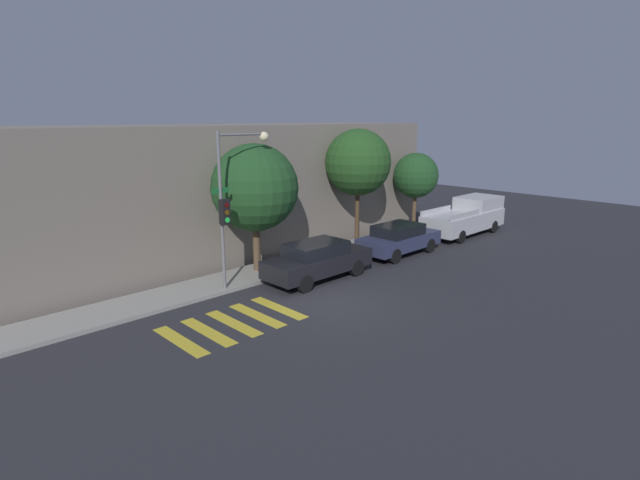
# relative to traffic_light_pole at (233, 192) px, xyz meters

# --- Properties ---
(ground_plane) EXTENTS (60.00, 60.00, 0.00)m
(ground_plane) POSITION_rel_traffic_light_pole_xyz_m (1.53, -3.37, -3.70)
(ground_plane) COLOR #28282D
(sidewalk) EXTENTS (26.00, 2.07, 0.14)m
(sidewalk) POSITION_rel_traffic_light_pole_xyz_m (1.53, 0.86, -3.63)
(sidewalk) COLOR gray
(sidewalk) RESTS_ON ground
(building_row) EXTENTS (26.00, 6.00, 5.98)m
(building_row) POSITION_rel_traffic_light_pole_xyz_m (1.53, 5.30, -0.71)
(building_row) COLOR slate
(building_row) RESTS_ON ground
(crosswalk) EXTENTS (4.14, 2.60, 0.00)m
(crosswalk) POSITION_rel_traffic_light_pole_xyz_m (-1.94, -2.57, -3.70)
(crosswalk) COLOR gold
(crosswalk) RESTS_ON ground
(traffic_light_pole) EXTENTS (2.54, 0.56, 5.87)m
(traffic_light_pole) POSITION_rel_traffic_light_pole_xyz_m (0.00, 0.00, 0.00)
(traffic_light_pole) COLOR slate
(traffic_light_pole) RESTS_ON ground
(sedan_near_corner) EXTENTS (4.63, 1.77, 1.54)m
(sedan_near_corner) POSITION_rel_traffic_light_pole_xyz_m (3.02, -1.27, -2.89)
(sedan_near_corner) COLOR black
(sedan_near_corner) RESTS_ON ground
(sedan_middle) EXTENTS (4.36, 1.82, 1.46)m
(sedan_middle) POSITION_rel_traffic_light_pole_xyz_m (8.33, -1.27, -2.92)
(sedan_middle) COLOR #2D3351
(sedan_middle) RESTS_ON ground
(pickup_truck) EXTENTS (5.61, 2.03, 1.97)m
(pickup_truck) POSITION_rel_traffic_light_pole_xyz_m (14.46, -1.27, -2.71)
(pickup_truck) COLOR #BCBCC1
(pickup_truck) RESTS_ON ground
(tree_near_corner) EXTENTS (3.52, 3.52, 5.34)m
(tree_near_corner) POSITION_rel_traffic_light_pole_xyz_m (1.80, 1.09, -0.13)
(tree_near_corner) COLOR brown
(tree_near_corner) RESTS_ON ground
(tree_midblock) EXTENTS (3.20, 3.20, 5.81)m
(tree_midblock) POSITION_rel_traffic_light_pole_xyz_m (8.01, 1.09, 0.49)
(tree_midblock) COLOR #4C3823
(tree_midblock) RESTS_ON ground
(tree_far_end) EXTENTS (2.48, 2.48, 4.43)m
(tree_far_end) POSITION_rel_traffic_light_pole_xyz_m (12.84, 1.09, -0.53)
(tree_far_end) COLOR brown
(tree_far_end) RESTS_ON ground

